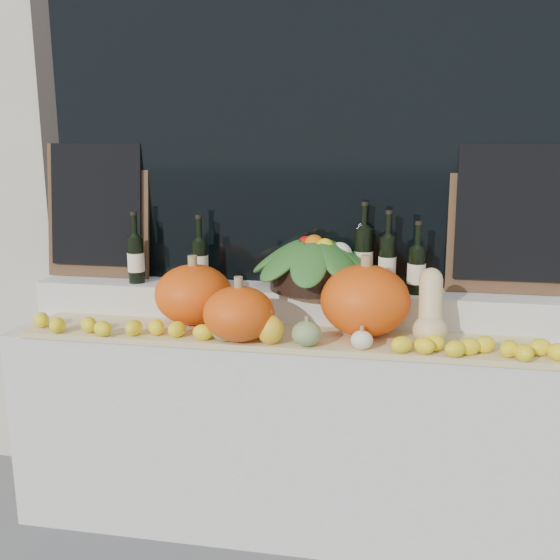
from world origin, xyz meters
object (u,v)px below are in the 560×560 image
Objects in this scene: pumpkin_left at (194,294)px; pumpkin_right at (365,300)px; produce_bowl at (314,262)px; wine_bottle_tall at (363,257)px; butternut_squash at (430,311)px.

pumpkin_right is (0.72, -0.03, 0.02)m from pumpkin_left.
pumpkin_right is 0.33m from produce_bowl.
wine_bottle_tall reaches higher than pumpkin_left.
pumpkin_left is 0.73m from pumpkin_right.
wine_bottle_tall is (-0.02, 0.25, 0.13)m from pumpkin_right.
produce_bowl is 1.55× the size of wine_bottle_tall.
produce_bowl is at bearing 152.39° from butternut_squash.
pumpkin_right is 0.96× the size of wine_bottle_tall.
pumpkin_right is 0.26m from butternut_squash.
butternut_squash is 0.76× the size of wine_bottle_tall.
wine_bottle_tall is at bearing 95.18° from pumpkin_right.
butternut_squash is at bearing -12.24° from pumpkin_right.
pumpkin_right is at bearing -84.82° from wine_bottle_tall.
pumpkin_right reaches higher than butternut_squash.
butternut_squash reaches higher than pumpkin_left.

